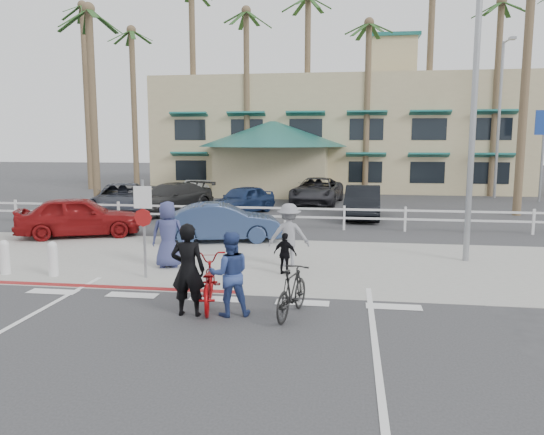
% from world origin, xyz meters
% --- Properties ---
extents(ground, '(140.00, 140.00, 0.00)m').
position_xyz_m(ground, '(0.00, 0.00, 0.00)').
color(ground, '#333335').
extents(bike_path, '(12.00, 16.00, 0.01)m').
position_xyz_m(bike_path, '(0.00, -2.00, 0.00)').
color(bike_path, '#333335').
rests_on(bike_path, ground).
extents(sidewalk_plaza, '(22.00, 7.00, 0.01)m').
position_xyz_m(sidewalk_plaza, '(0.00, 4.50, 0.01)').
color(sidewalk_plaza, gray).
rests_on(sidewalk_plaza, ground).
extents(cross_street, '(40.00, 5.00, 0.01)m').
position_xyz_m(cross_street, '(0.00, 8.50, 0.00)').
color(cross_street, '#333335').
rests_on(cross_street, ground).
extents(parking_lot, '(50.00, 16.00, 0.01)m').
position_xyz_m(parking_lot, '(0.00, 18.00, 0.00)').
color(parking_lot, '#333335').
rests_on(parking_lot, ground).
extents(curb_red, '(7.00, 0.25, 0.02)m').
position_xyz_m(curb_red, '(-3.00, 1.20, 0.01)').
color(curb_red, maroon).
rests_on(curb_red, ground).
extents(rail_fence, '(29.40, 0.16, 1.00)m').
position_xyz_m(rail_fence, '(0.50, 10.50, 0.50)').
color(rail_fence, silver).
rests_on(rail_fence, ground).
extents(building, '(28.00, 16.00, 11.30)m').
position_xyz_m(building, '(2.00, 31.00, 5.65)').
color(building, '#C2B285').
rests_on(building, ground).
extents(sign_post, '(0.50, 0.10, 2.90)m').
position_xyz_m(sign_post, '(-2.30, 2.20, 1.45)').
color(sign_post, gray).
rests_on(sign_post, ground).
extents(bollard_0, '(0.26, 0.26, 0.95)m').
position_xyz_m(bollard_0, '(-4.80, 2.00, 0.47)').
color(bollard_0, silver).
rests_on(bollard_0, ground).
extents(bollard_1, '(0.26, 0.26, 0.95)m').
position_xyz_m(bollard_1, '(-6.20, 2.00, 0.47)').
color(bollard_1, silver).
rests_on(bollard_1, ground).
extents(streetlight_0, '(0.60, 2.00, 9.00)m').
position_xyz_m(streetlight_0, '(6.50, 5.50, 4.50)').
color(streetlight_0, gray).
rests_on(streetlight_0, ground).
extents(streetlight_1, '(0.60, 2.00, 9.50)m').
position_xyz_m(streetlight_1, '(12.00, 24.00, 4.75)').
color(streetlight_1, gray).
rests_on(streetlight_1, ground).
extents(info_sign, '(1.20, 0.16, 5.60)m').
position_xyz_m(info_sign, '(14.00, 22.00, 2.80)').
color(info_sign, navy).
rests_on(info_sign, ground).
extents(palm_0, '(4.00, 4.00, 15.00)m').
position_xyz_m(palm_0, '(-16.00, 26.00, 7.50)').
color(palm_0, '#1D3F18').
rests_on(palm_0, ground).
extents(palm_1, '(4.00, 4.00, 13.00)m').
position_xyz_m(palm_1, '(-12.00, 25.00, 6.50)').
color(palm_1, '#1D3F18').
rests_on(palm_1, ground).
extents(palm_2, '(4.00, 4.00, 16.00)m').
position_xyz_m(palm_2, '(-8.00, 26.00, 8.00)').
color(palm_2, '#1D3F18').
rests_on(palm_2, ground).
extents(palm_3, '(4.00, 4.00, 14.00)m').
position_xyz_m(palm_3, '(-4.00, 25.00, 7.00)').
color(palm_3, '#1D3F18').
rests_on(palm_3, ground).
extents(palm_4, '(4.00, 4.00, 15.00)m').
position_xyz_m(palm_4, '(0.00, 26.00, 7.50)').
color(palm_4, '#1D3F18').
rests_on(palm_4, ground).
extents(palm_5, '(4.00, 4.00, 13.00)m').
position_xyz_m(palm_5, '(4.00, 25.00, 6.50)').
color(palm_5, '#1D3F18').
rests_on(palm_5, ground).
extents(palm_6, '(4.00, 4.00, 17.00)m').
position_xyz_m(palm_6, '(8.00, 26.00, 8.50)').
color(palm_6, '#1D3F18').
rests_on(palm_6, ground).
extents(palm_7, '(4.00, 4.00, 14.00)m').
position_xyz_m(palm_7, '(12.00, 25.00, 7.00)').
color(palm_7, '#1D3F18').
rests_on(palm_7, ground).
extents(palm_10, '(4.00, 4.00, 12.00)m').
position_xyz_m(palm_10, '(-10.00, 15.00, 6.00)').
color(palm_10, '#1D3F18').
rests_on(palm_10, ground).
extents(palm_11, '(4.00, 4.00, 14.00)m').
position_xyz_m(palm_11, '(11.00, 16.00, 7.00)').
color(palm_11, '#1D3F18').
rests_on(palm_11, ground).
extents(bike_red, '(1.18, 2.24, 1.12)m').
position_xyz_m(bike_red, '(-0.01, 0.04, 0.56)').
color(bike_red, '#850407').
rests_on(bike_red, ground).
extents(rider_red, '(0.72, 0.49, 1.95)m').
position_xyz_m(rider_red, '(-0.26, -0.56, 0.97)').
color(rider_red, black).
rests_on(rider_red, ground).
extents(bike_black, '(0.88, 1.81, 1.05)m').
position_xyz_m(bike_black, '(1.86, -0.30, 0.53)').
color(bike_black, black).
rests_on(bike_black, ground).
extents(rider_black, '(1.02, 0.89, 1.76)m').
position_xyz_m(rider_black, '(0.58, -0.42, 0.88)').
color(rider_black, navy).
rests_on(rider_black, ground).
extents(pedestrian_a, '(1.25, 0.80, 1.83)m').
position_xyz_m(pedestrian_a, '(1.30, 4.05, 0.91)').
color(pedestrian_a, gray).
rests_on(pedestrian_a, ground).
extents(pedestrian_child, '(0.73, 0.48, 1.15)m').
position_xyz_m(pedestrian_child, '(1.31, 3.08, 0.57)').
color(pedestrian_child, black).
rests_on(pedestrian_child, ground).
extents(pedestrian_b, '(1.04, 0.80, 1.91)m').
position_xyz_m(pedestrian_b, '(-2.09, 3.42, 0.96)').
color(pedestrian_b, navy).
rests_on(pedestrian_b, ground).
extents(car_white_sedan, '(4.43, 2.53, 1.38)m').
position_xyz_m(car_white_sedan, '(-1.52, 7.49, 0.69)').
color(car_white_sedan, navy).
rests_on(car_white_sedan, ground).
extents(car_red_compact, '(4.85, 3.39, 1.53)m').
position_xyz_m(car_red_compact, '(-7.06, 7.66, 0.77)').
color(car_red_compact, maroon).
rests_on(car_red_compact, ground).
extents(lot_car_0, '(2.73, 4.96, 1.31)m').
position_xyz_m(lot_car_0, '(-7.28, 14.50, 0.66)').
color(lot_car_0, black).
rests_on(lot_car_0, ground).
extents(lot_car_1, '(3.96, 5.53, 1.49)m').
position_xyz_m(lot_car_1, '(-5.81, 14.30, 0.74)').
color(lot_car_1, black).
rests_on(lot_car_1, ground).
extents(lot_car_2, '(3.11, 4.36, 1.38)m').
position_xyz_m(lot_car_2, '(-2.23, 14.67, 0.69)').
color(lot_car_2, '#132347').
rests_on(lot_car_2, ground).
extents(lot_car_3, '(1.77, 4.61, 1.50)m').
position_xyz_m(lot_car_3, '(3.60, 14.00, 0.75)').
color(lot_car_3, black).
rests_on(lot_car_3, ground).
extents(lot_car_4, '(2.14, 4.56, 1.29)m').
position_xyz_m(lot_car_4, '(-5.82, 17.76, 0.64)').
color(lot_car_4, silver).
rests_on(lot_car_4, ground).
extents(lot_car_5, '(3.02, 5.58, 1.49)m').
position_xyz_m(lot_car_5, '(1.16, 19.18, 0.74)').
color(lot_car_5, '#28272C').
rests_on(lot_car_5, ground).
extents(lot_car_6, '(4.03, 6.03, 1.54)m').
position_xyz_m(lot_car_6, '(-7.90, 13.30, 0.77)').
color(lot_car_6, '#292D39').
rests_on(lot_car_6, ground).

